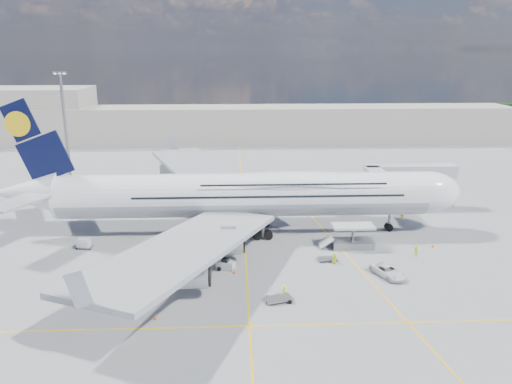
{
  "coord_description": "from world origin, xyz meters",
  "views": [
    {
      "loc": [
        -1.44,
        -70.11,
        30.26
      ],
      "look_at": [
        1.94,
        8.0,
        7.79
      ],
      "focal_mm": 35.0,
      "sensor_mm": 36.0,
      "label": 1
    }
  ],
  "objects_px": {
    "dolly_row_c": "(170,251)",
    "crew_wing": "(175,284)",
    "service_van": "(388,271)",
    "airliner": "(245,194)",
    "dolly_nose_far": "(279,299)",
    "cone_wing_left_outer": "(176,201)",
    "crew_nose": "(402,214)",
    "cone_nose": "(433,246)",
    "dolly_nose_near": "(328,259)",
    "cone_wing_right_outer": "(155,317)",
    "crew_van": "(335,258)",
    "baggage_tug": "(226,265)",
    "cone_wing_left_inner": "(181,212)",
    "catering_truck_inner": "(201,203)",
    "catering_truck_outer": "(175,174)",
    "cone_wing_right_inner": "(234,272)",
    "dolly_row_a": "(173,257)",
    "light_mast": "(65,127)",
    "dolly_row_b": "(174,266)",
    "crew_tug": "(284,291)",
    "crew_loader": "(416,252)",
    "jet_bridge": "(399,176)",
    "cargo_loader": "(351,239)",
    "dolly_back": "(84,243)"
  },
  "relations": [
    {
      "from": "dolly_row_c",
      "to": "crew_wing",
      "type": "xyz_separation_m",
      "value": [
        1.93,
        -10.75,
        -0.14
      ]
    },
    {
      "from": "service_van",
      "to": "airliner",
      "type": "bearing_deg",
      "value": 112.39
    },
    {
      "from": "dolly_nose_far",
      "to": "cone_wing_left_outer",
      "type": "bearing_deg",
      "value": 95.93
    },
    {
      "from": "crew_nose",
      "to": "cone_nose",
      "type": "xyz_separation_m",
      "value": [
        0.51,
        -13.52,
        -0.73
      ]
    },
    {
      "from": "dolly_row_c",
      "to": "cone_wing_left_outer",
      "type": "distance_m",
      "value": 28.17
    },
    {
      "from": "dolly_nose_near",
      "to": "cone_wing_right_outer",
      "type": "xyz_separation_m",
      "value": [
        -23.08,
        -15.78,
        -0.06
      ]
    },
    {
      "from": "service_van",
      "to": "crew_van",
      "type": "relative_size",
      "value": 3.19
    },
    {
      "from": "dolly_nose_near",
      "to": "dolly_row_c",
      "type": "bearing_deg",
      "value": 168.71
    },
    {
      "from": "airliner",
      "to": "baggage_tug",
      "type": "height_order",
      "value": "airliner"
    },
    {
      "from": "cone_wing_left_inner",
      "to": "cone_wing_left_outer",
      "type": "bearing_deg",
      "value": 104.27
    },
    {
      "from": "crew_wing",
      "to": "cone_wing_left_inner",
      "type": "distance_m",
      "value": 31.7
    },
    {
      "from": "cone_wing_right_outer",
      "to": "catering_truck_inner",
      "type": "bearing_deg",
      "value": 85.51
    },
    {
      "from": "catering_truck_inner",
      "to": "catering_truck_outer",
      "type": "xyz_separation_m",
      "value": [
        -7.47,
        23.02,
        -0.08
      ]
    },
    {
      "from": "dolly_nose_far",
      "to": "cone_wing_left_inner",
      "type": "height_order",
      "value": "cone_wing_left_inner"
    },
    {
      "from": "dolly_nose_far",
      "to": "dolly_nose_near",
      "type": "xyz_separation_m",
      "value": [
        8.36,
        12.08,
        -0.06
      ]
    },
    {
      "from": "cone_wing_right_inner",
      "to": "dolly_row_a",
      "type": "bearing_deg",
      "value": 148.38
    },
    {
      "from": "catering_truck_inner",
      "to": "crew_van",
      "type": "xyz_separation_m",
      "value": [
        20.87,
        -23.86,
        -1.3
      ]
    },
    {
      "from": "dolly_nose_far",
      "to": "light_mast",
      "type": "bearing_deg",
      "value": 110.17
    },
    {
      "from": "airliner",
      "to": "catering_truck_outer",
      "type": "relative_size",
      "value": 10.37
    },
    {
      "from": "dolly_row_b",
      "to": "cone_wing_right_inner",
      "type": "height_order",
      "value": "dolly_row_b"
    },
    {
      "from": "crew_tug",
      "to": "crew_nose",
      "type": "bearing_deg",
      "value": 35.26
    },
    {
      "from": "crew_van",
      "to": "cone_nose",
      "type": "relative_size",
      "value": 3.25
    },
    {
      "from": "dolly_nose_far",
      "to": "cone_wing_left_inner",
      "type": "relative_size",
      "value": 6.33
    },
    {
      "from": "catering_truck_outer",
      "to": "cone_wing_right_outer",
      "type": "distance_m",
      "value": 61.81
    },
    {
      "from": "dolly_row_a",
      "to": "crew_tug",
      "type": "bearing_deg",
      "value": -54.08
    },
    {
      "from": "cone_wing_right_inner",
      "to": "dolly_row_c",
      "type": "bearing_deg",
      "value": 146.34
    },
    {
      "from": "baggage_tug",
      "to": "crew_loader",
      "type": "relative_size",
      "value": 1.6
    },
    {
      "from": "cone_nose",
      "to": "cone_wing_right_inner",
      "type": "distance_m",
      "value": 32.55
    },
    {
      "from": "crew_van",
      "to": "cone_wing_right_inner",
      "type": "distance_m",
      "value": 14.99
    },
    {
      "from": "dolly_nose_near",
      "to": "crew_loader",
      "type": "bearing_deg",
      "value": -2.37
    },
    {
      "from": "catering_truck_outer",
      "to": "dolly_row_c",
      "type": "bearing_deg",
      "value": -88.41
    },
    {
      "from": "jet_bridge",
      "to": "cargo_loader",
      "type": "relative_size",
      "value": 2.2
    },
    {
      "from": "cone_wing_right_inner",
      "to": "dolly_nose_far",
      "type": "bearing_deg",
      "value": -56.13
    },
    {
      "from": "crew_loader",
      "to": "dolly_nose_near",
      "type": "bearing_deg",
      "value": -148.31
    },
    {
      "from": "crew_wing",
      "to": "cone_wing_left_inner",
      "type": "xyz_separation_m",
      "value": [
        -2.32,
        31.61,
        -0.48
      ]
    },
    {
      "from": "baggage_tug",
      "to": "cone_wing_left_outer",
      "type": "relative_size",
      "value": 5.87
    },
    {
      "from": "cargo_loader",
      "to": "service_van",
      "type": "xyz_separation_m",
      "value": [
        2.67,
        -10.81,
        -0.48
      ]
    },
    {
      "from": "crew_nose",
      "to": "dolly_row_b",
      "type": "bearing_deg",
      "value": -166.92
    },
    {
      "from": "airliner",
      "to": "cone_nose",
      "type": "xyz_separation_m",
      "value": [
        29.47,
        -7.87,
        -6.61
      ]
    },
    {
      "from": "crew_tug",
      "to": "jet_bridge",
      "type": "bearing_deg",
      "value": 39.33
    },
    {
      "from": "catering_truck_outer",
      "to": "cone_wing_left_outer",
      "type": "xyz_separation_m",
      "value": [
        1.74,
        -15.17,
        -1.85
      ]
    },
    {
      "from": "cargo_loader",
      "to": "baggage_tug",
      "type": "bearing_deg",
      "value": -159.02
    },
    {
      "from": "dolly_back",
      "to": "cone_nose",
      "type": "bearing_deg",
      "value": 4.49
    },
    {
      "from": "dolly_row_c",
      "to": "cone_wing_left_inner",
      "type": "xyz_separation_m",
      "value": [
        -0.38,
        20.87,
        -0.62
      ]
    },
    {
      "from": "airliner",
      "to": "cone_wing_right_outer",
      "type": "relative_size",
      "value": 142.91
    },
    {
      "from": "cone_nose",
      "to": "crew_van",
      "type": "bearing_deg",
      "value": -161.96
    },
    {
      "from": "jet_bridge",
      "to": "crew_loader",
      "type": "distance_m",
      "value": 23.74
    },
    {
      "from": "dolly_row_a",
      "to": "crew_wing",
      "type": "height_order",
      "value": "crew_wing"
    },
    {
      "from": "cargo_loader",
      "to": "cone_wing_right_outer",
      "type": "height_order",
      "value": "cargo_loader"
    },
    {
      "from": "dolly_nose_far",
      "to": "crew_loader",
      "type": "distance_m",
      "value": 25.33
    }
  ]
}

